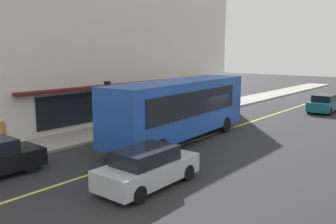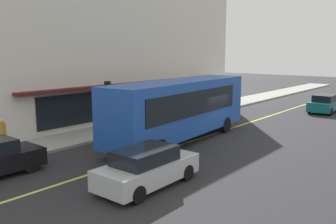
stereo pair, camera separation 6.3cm
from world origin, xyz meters
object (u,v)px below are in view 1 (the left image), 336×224
at_px(bus, 181,107).
at_px(traffic_light, 108,95).
at_px(car_silver, 148,167).
at_px(car_teal, 324,103).
at_px(pedestrian_mid_block, 3,134).

height_order(bus, traffic_light, bus).
bearing_deg(traffic_light, bus, -66.31).
bearing_deg(car_silver, bus, 27.62).
height_order(car_teal, pedestrian_mid_block, pedestrian_mid_block).
bearing_deg(bus, pedestrian_mid_block, 152.62).
bearing_deg(bus, car_teal, -12.12).
bearing_deg(pedestrian_mid_block, traffic_light, -1.31).
relative_size(bus, pedestrian_mid_block, 6.13).
distance_m(traffic_light, car_silver, 8.88).
bearing_deg(pedestrian_mid_block, car_silver, -75.86).
bearing_deg(traffic_light, car_teal, -23.14).
relative_size(bus, traffic_light, 3.53).
bearing_deg(traffic_light, pedestrian_mid_block, 178.69).
height_order(traffic_light, car_silver, traffic_light).
relative_size(bus, car_silver, 2.61).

